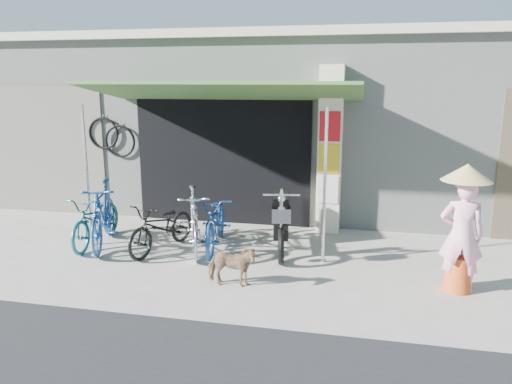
% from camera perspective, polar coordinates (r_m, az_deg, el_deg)
% --- Properties ---
extents(ground, '(80.00, 80.00, 0.00)m').
position_cam_1_polar(ground, '(7.24, -0.13, -9.54)').
color(ground, '#A6A096').
rests_on(ground, ground).
extents(bicycle_shop, '(12.30, 5.30, 3.66)m').
position_cam_1_polar(bicycle_shop, '(11.76, 5.21, 8.22)').
color(bicycle_shop, '#9DA29A').
rests_on(bicycle_shop, ground).
extents(shop_pillar, '(0.42, 0.44, 3.00)m').
position_cam_1_polar(shop_pillar, '(9.10, 8.45, 4.71)').
color(shop_pillar, beige).
rests_on(shop_pillar, ground).
extents(awning, '(4.60, 1.88, 2.72)m').
position_cam_1_polar(awning, '(8.50, -3.82, 11.15)').
color(awning, '#395F2B').
rests_on(awning, ground).
extents(neighbour_left, '(2.60, 0.06, 2.60)m').
position_cam_1_polar(neighbour_left, '(11.27, -22.81, 4.36)').
color(neighbour_left, '#6B665B').
rests_on(neighbour_left, ground).
extents(bike_teal, '(0.70, 1.71, 0.88)m').
position_cam_1_polar(bike_teal, '(8.86, -17.74, -2.97)').
color(bike_teal, '#165965').
rests_on(bike_teal, ground).
extents(bike_blue, '(1.06, 1.90, 1.10)m').
position_cam_1_polar(bike_blue, '(8.68, -17.07, -2.49)').
color(bike_blue, '#1E4D8C').
rests_on(bike_blue, ground).
extents(bike_black, '(0.97, 1.67, 0.83)m').
position_cam_1_polar(bike_black, '(8.25, -10.66, -3.89)').
color(bike_black, black).
rests_on(bike_black, ground).
extents(bike_silver, '(1.07, 1.78, 1.03)m').
position_cam_1_polar(bike_silver, '(8.14, -7.11, -3.25)').
color(bike_silver, '#B2B1B6').
rests_on(bike_silver, ground).
extents(bike_navy, '(0.89, 1.87, 0.95)m').
position_cam_1_polar(bike_navy, '(8.24, -4.55, -3.31)').
color(bike_navy, navy).
rests_on(bike_navy, ground).
extents(street_dog, '(0.70, 0.36, 0.58)m').
position_cam_1_polar(street_dog, '(6.80, -2.85, -8.45)').
color(street_dog, tan).
rests_on(street_dog, ground).
extents(moped, '(0.64, 1.92, 1.09)m').
position_cam_1_polar(moped, '(8.21, 2.83, -3.16)').
color(moped, black).
rests_on(moped, ground).
extents(nun, '(0.64, 0.64, 1.71)m').
position_cam_1_polar(nun, '(7.01, 22.48, -3.95)').
color(nun, '#FFABC6').
rests_on(nun, ground).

